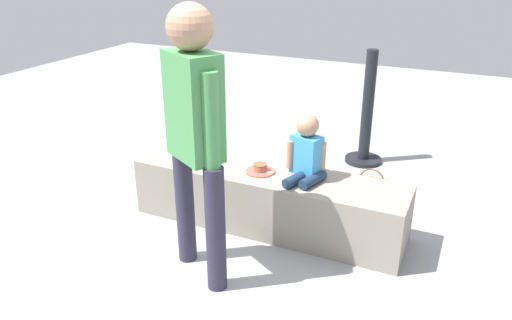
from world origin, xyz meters
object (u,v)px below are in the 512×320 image
child_seated (306,151)px  party_cup_red (317,193)px  cake_plate (260,169)px  gift_bag (302,162)px  handbag_brown_canvas (370,193)px  water_bottle_near_gift (258,171)px  handbag_black_leather (246,181)px  adult_standing (195,124)px  water_bottle_far_side (401,193)px  cake_box_white (229,169)px

child_seated → party_cup_red: 0.84m
cake_plate → gift_bag: cake_plate is taller
child_seated → handbag_brown_canvas: 0.87m
party_cup_red → water_bottle_near_gift: bearing=168.2°
child_seated → handbag_black_leather: (-0.67, 0.38, -0.54)m
adult_standing → water_bottle_far_side: bearing=56.5°
child_seated → cake_plate: size_ratio=2.16×
water_bottle_near_gift → gift_bag: bearing=33.6°
adult_standing → gift_bag: (0.09, 1.68, -0.89)m
child_seated → gift_bag: 1.12m
handbag_brown_canvas → adult_standing: bearing=-121.0°
handbag_black_leather → cake_plate: bearing=-52.2°
party_cup_red → child_seated: bearing=-82.1°
adult_standing → water_bottle_near_gift: 1.76m
adult_standing → handbag_black_leather: bearing=101.2°
cake_box_white → handbag_black_leather: handbag_black_leather is taller
adult_standing → cake_plate: size_ratio=7.72×
gift_bag → cake_box_white: bearing=-158.8°
water_bottle_far_side → party_cup_red: water_bottle_far_side is taller
party_cup_red → cake_plate: bearing=-113.6°
cake_plate → handbag_black_leather: (-0.32, 0.41, -0.34)m
cake_plate → gift_bag: bearing=90.4°
cake_plate → water_bottle_near_gift: 0.90m
party_cup_red → handbag_black_leather: 0.62m
gift_bag → handbag_black_leather: bearing=-119.8°
child_seated → cake_plate: (-0.34, -0.03, -0.19)m
child_seated → handbag_black_leather: size_ratio=1.40×
cake_plate → water_bottle_far_side: bearing=41.8°
cake_box_white → handbag_black_leather: bearing=-42.2°
water_bottle_near_gift → party_cup_red: bearing=-11.8°
cake_plate → cake_box_white: bearing=132.4°
gift_bag → handbag_black_leather: (-0.32, -0.55, -0.02)m
adult_standing → cake_plate: bearing=82.3°
adult_standing → handbag_black_leather: size_ratio=5.02×
water_bottle_near_gift → party_cup_red: 0.63m
party_cup_red → handbag_black_leather: (-0.59, -0.19, 0.07)m
cake_plate → gift_bag: size_ratio=0.67×
child_seated → water_bottle_far_side: (0.58, 0.79, -0.58)m
adult_standing → party_cup_red: 1.69m
adult_standing → water_bottle_near_gift: adult_standing is taller
handbag_brown_canvas → child_seated: bearing=-121.9°
child_seated → party_cup_red: child_seated is taller
handbag_black_leather → party_cup_red: bearing=18.0°
gift_bag → water_bottle_far_side: gift_bag is taller
child_seated → adult_standing: size_ratio=0.28×
child_seated → water_bottle_near_gift: 1.14m
child_seated → water_bottle_near_gift: (-0.70, 0.70, -0.58)m
adult_standing → water_bottle_near_gift: size_ratio=8.99×
gift_bag → water_bottle_near_gift: gift_bag is taller
adult_standing → child_seated: bearing=59.7°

